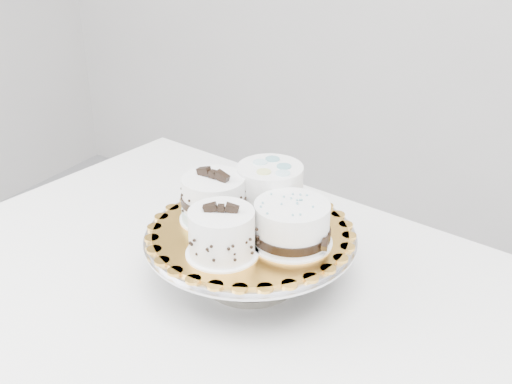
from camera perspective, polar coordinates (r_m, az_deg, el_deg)
The scene contains 7 objects.
table at distance 1.09m, azimuth -1.35°, elevation -12.50°, with size 1.27×0.94×0.75m.
cake_stand at distance 1.04m, azimuth -0.48°, elevation -5.03°, with size 0.34×0.34×0.09m.
cake_board at distance 1.02m, azimuth -0.49°, elevation -3.54°, with size 0.31×0.31×0.00m, color orange.
cake_swirl at distance 0.94m, azimuth -3.06°, elevation -3.75°, with size 0.13×0.13×0.09m.
cake_banded at distance 1.04m, azimuth -3.77°, elevation -0.74°, with size 0.11×0.11×0.09m.
cake_dots at distance 1.06m, azimuth 1.24°, elevation 0.35°, with size 0.13×0.13×0.08m.
cake_ribbon at distance 0.97m, azimuth 3.25°, elevation -2.94°, with size 0.15×0.15×0.07m.
Camera 1 is at (0.58, -0.52, 1.36)m, focal length 45.00 mm.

